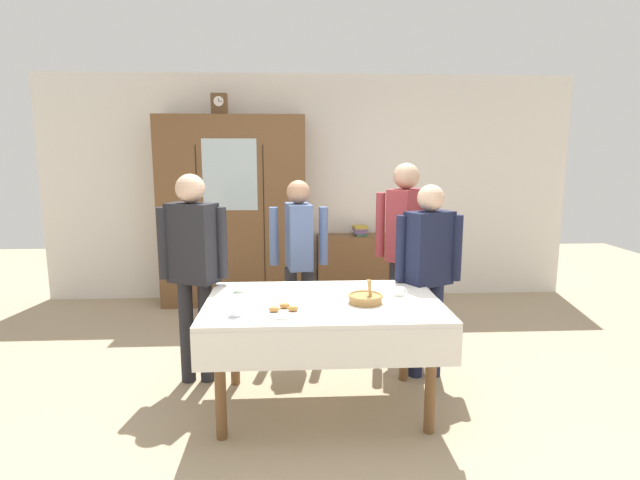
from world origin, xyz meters
TOP-DOWN VIEW (x-y plane):
  - ground_plane at (0.00, 0.00)m, footprint 12.00×12.00m
  - back_wall at (0.00, 2.65)m, footprint 6.40×0.10m
  - dining_table at (0.00, -0.23)m, footprint 1.60×1.04m
  - wall_cabinet at (-0.90, 2.35)m, footprint 1.68×0.46m
  - mantel_clock at (-1.02, 2.35)m, footprint 0.18×0.11m
  - bookshelf_low at (0.60, 2.41)m, footprint 1.03×0.35m
  - book_stack at (0.60, 2.41)m, footprint 0.17×0.22m
  - tea_cup_front_edge at (0.54, -0.14)m, footprint 0.13×0.13m
  - tea_cup_center at (-0.56, -0.53)m, footprint 0.13×0.13m
  - tea_cup_mid_right at (-0.59, 0.02)m, footprint 0.13×0.13m
  - bread_basket at (0.28, -0.28)m, footprint 0.24×0.24m
  - pastry_plate at (-0.27, -0.46)m, footprint 0.28×0.28m
  - spoon_mid_right at (0.22, 0.11)m, footprint 0.12×0.02m
  - spoon_mid_left at (-0.52, -0.16)m, footprint 0.12×0.02m
  - spoon_near_right at (0.09, -0.14)m, footprint 0.12×0.02m
  - person_behind_table_right at (-0.96, 0.25)m, footprint 0.52×0.33m
  - person_behind_table_left at (-0.15, 0.87)m, footprint 0.52×0.38m
  - person_near_right_end at (0.85, 0.25)m, footprint 0.52×0.34m
  - person_beside_shelf at (0.78, 0.82)m, footprint 0.52×0.41m

SIDE VIEW (x-z plane):
  - ground_plane at x=0.00m, z-range 0.00..0.00m
  - bookshelf_low at x=0.60m, z-range 0.00..0.80m
  - dining_table at x=0.00m, z-range 0.28..1.06m
  - spoon_mid_right at x=0.22m, z-range 0.78..0.79m
  - spoon_mid_left at x=-0.52m, z-range 0.78..0.79m
  - spoon_near_right at x=0.09m, z-range 0.78..0.79m
  - pastry_plate at x=-0.27m, z-range 0.77..0.82m
  - tea_cup_mid_right at x=-0.59m, z-range 0.77..0.84m
  - tea_cup_front_edge at x=0.54m, z-range 0.78..0.84m
  - tea_cup_center at x=-0.56m, z-range 0.78..0.84m
  - bread_basket at x=0.28m, z-range 0.73..0.89m
  - book_stack at x=0.60m, z-range 0.80..0.92m
  - person_near_right_end at x=0.85m, z-range 0.16..1.70m
  - person_behind_table_left at x=-0.15m, z-range 0.16..1.71m
  - person_behind_table_right at x=-0.96m, z-range 0.18..1.80m
  - person_beside_shelf at x=0.78m, z-range 0.19..1.88m
  - wall_cabinet at x=-0.90m, z-range 0.00..2.20m
  - back_wall at x=0.00m, z-range 0.00..2.70m
  - mantel_clock at x=-1.02m, z-range 2.20..2.44m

